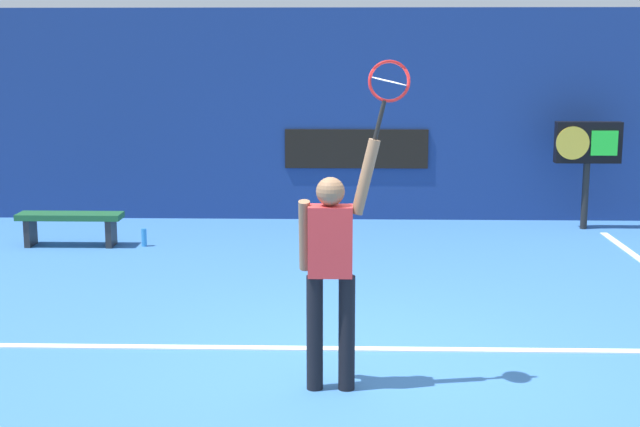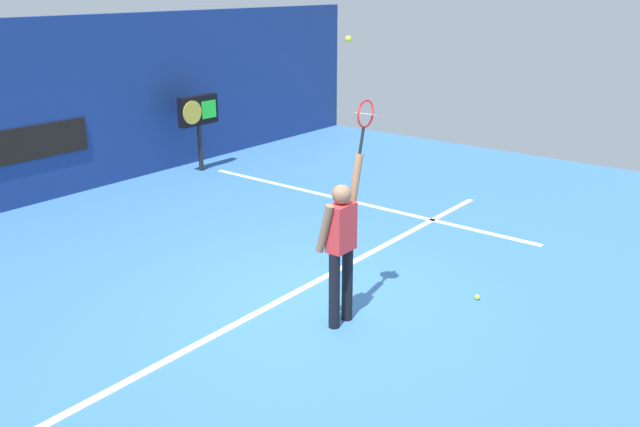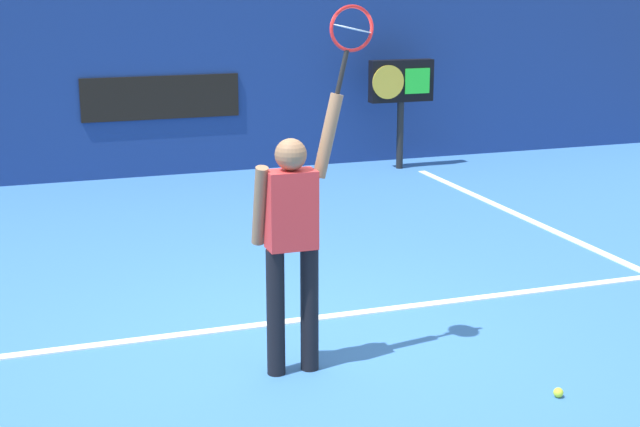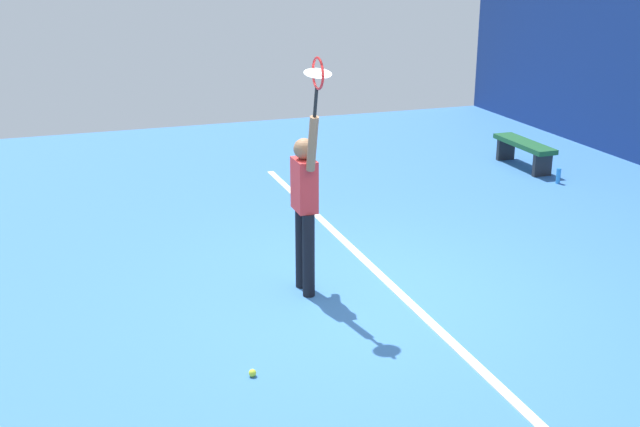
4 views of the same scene
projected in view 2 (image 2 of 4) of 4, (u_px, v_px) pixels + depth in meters
name	position (u px, v px, depth m)	size (l,w,h in m)	color
ground_plane	(319.00, 301.00, 8.47)	(18.00, 18.00, 0.00)	#3870B2
back_wall	(23.00, 114.00, 11.79)	(18.00, 0.20, 3.23)	navy
sponsor_banner_center	(31.00, 143.00, 11.89)	(2.20, 0.03, 0.60)	black
court_baseline	(295.00, 293.00, 8.70)	(10.00, 0.10, 0.01)	white
court_sideline	(354.00, 202.00, 12.30)	(0.10, 7.00, 0.01)	white
tennis_player	(341.00, 243.00, 7.62)	(0.62, 0.31, 1.99)	black
tennis_racket	(365.00, 117.00, 7.49)	(0.38, 0.27, 0.63)	black
tennis_ball	(348.00, 39.00, 6.87)	(0.07, 0.07, 0.07)	#CCE033
scoreboard_clock	(198.00, 113.00, 13.99)	(0.96, 0.20, 1.58)	black
spare_ball	(477.00, 297.00, 8.51)	(0.07, 0.07, 0.07)	#CCE033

